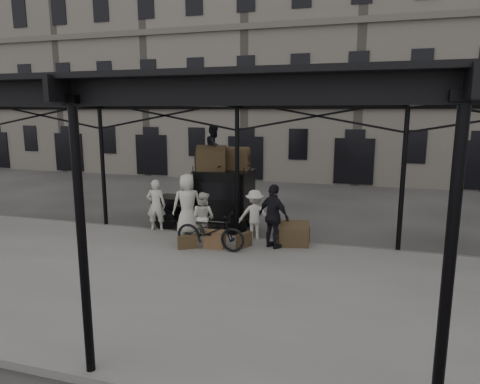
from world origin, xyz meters
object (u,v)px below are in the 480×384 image
object	(u,v)px
bicycle	(210,231)
taxi	(217,197)
porter_left	(156,205)
porter_official	(274,216)
steamer_trunk_roof_near	(212,160)
steamer_trunk_platform	(294,235)

from	to	relation	value
bicycle	taxi	bearing A→B (deg)	17.88
porter_left	bicycle	xyz separation A→B (m)	(2.50, -1.39, -0.33)
taxi	porter_official	size ratio (longest dim) A/B	1.89
steamer_trunk_roof_near	steamer_trunk_platform	world-z (taller)	steamer_trunk_roof_near
porter_official	bicycle	distance (m)	1.93
bicycle	steamer_trunk_platform	size ratio (longest dim) A/B	2.38
taxi	steamer_trunk_platform	world-z (taller)	taxi
taxi	porter_left	world-z (taller)	taxi
bicycle	steamer_trunk_roof_near	xyz separation A→B (m)	(-0.80, 2.30, 1.84)
taxi	steamer_trunk_roof_near	distance (m)	1.37
taxi	porter_left	bearing A→B (deg)	-147.02
taxi	bicycle	size ratio (longest dim) A/B	1.71
taxi	bicycle	xyz separation A→B (m)	(0.72, -2.55, -0.49)
bicycle	steamer_trunk_roof_near	size ratio (longest dim) A/B	2.14
porter_official	bicycle	size ratio (longest dim) A/B	0.91
porter_official	bicycle	world-z (taller)	porter_official
porter_official	steamer_trunk_platform	bearing A→B (deg)	-114.35
steamer_trunk_roof_near	porter_official	bearing A→B (deg)	-45.19
steamer_trunk_roof_near	bicycle	bearing A→B (deg)	-83.83
porter_official	steamer_trunk_roof_near	world-z (taller)	steamer_trunk_roof_near
steamer_trunk_roof_near	steamer_trunk_platform	size ratio (longest dim) A/B	1.11
taxi	bicycle	world-z (taller)	taxi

